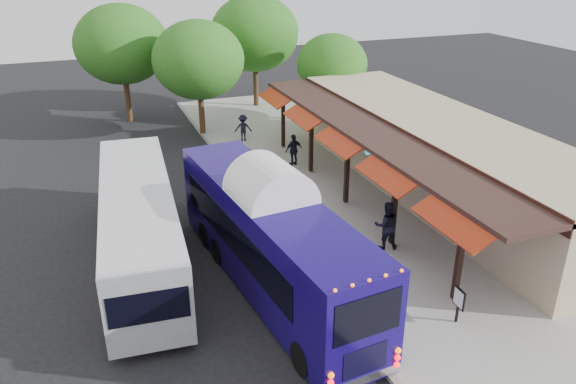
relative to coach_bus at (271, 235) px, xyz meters
name	(u,v)px	position (x,y,z in m)	size (l,w,h in m)	color
ground	(301,265)	(1.45, 0.84, -1.96)	(90.00, 90.00, 0.00)	black
sidewalk	(369,200)	(6.45, 4.84, -1.89)	(10.00, 40.00, 0.15)	#9E9B93
curb	(267,218)	(1.50, 4.84, -1.89)	(0.20, 40.00, 0.16)	gray
station_shelter	(436,155)	(9.83, 4.84, -0.11)	(8.15, 20.00, 3.60)	tan
coach_bus	(271,235)	(0.00, 0.00, 0.00)	(3.54, 11.59, 3.65)	#16085F
city_bus	(139,222)	(-3.95, 3.13, -0.28)	(3.35, 11.47, 3.04)	gray
ped_a	(387,317)	(2.08, -4.16, -0.98)	(0.60, 0.40, 1.65)	black
ped_b	(386,225)	(4.85, 0.68, -0.85)	(0.93, 0.73, 1.92)	black
ped_c	(294,150)	(4.79, 10.08, -0.97)	(0.99, 0.41, 1.68)	black
ped_d	(243,128)	(3.46, 14.84, -1.02)	(1.02, 0.58, 1.57)	black
sign_board	(459,300)	(4.58, -4.16, -1.01)	(0.08, 0.54, 1.19)	black
tree_left	(198,60)	(1.56, 17.16, 2.65)	(5.40, 5.40, 6.91)	#382314
tree_mid	(255,33)	(6.62, 22.11, 3.21)	(6.06, 6.06, 7.76)	#382314
tree_right	(332,64)	(10.00, 16.75, 1.86)	(4.48, 4.48, 5.74)	#382314
tree_far	(121,44)	(-2.29, 21.83, 3.05)	(5.87, 5.87, 7.51)	#382314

